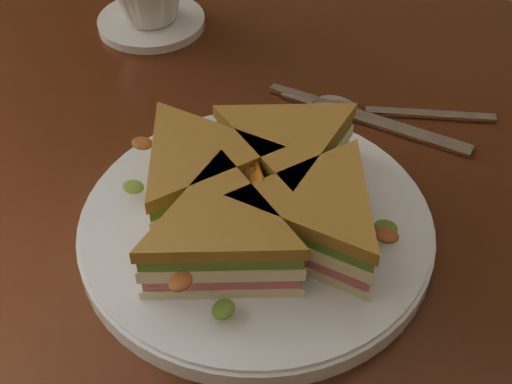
% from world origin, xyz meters
% --- Properties ---
extents(table, '(1.20, 0.80, 0.75)m').
position_xyz_m(table, '(0.00, 0.00, 0.65)').
color(table, black).
rests_on(table, ground).
extents(plate, '(0.30, 0.30, 0.02)m').
position_xyz_m(plate, '(-0.03, -0.10, 0.76)').
color(plate, white).
rests_on(plate, table).
extents(sandwich_wedges, '(0.25, 0.25, 0.06)m').
position_xyz_m(sandwich_wedges, '(-0.03, -0.10, 0.80)').
color(sandwich_wedges, '#FBEFB9').
rests_on(sandwich_wedges, plate).
extents(crisps_mound, '(0.09, 0.09, 0.05)m').
position_xyz_m(crisps_mound, '(-0.03, -0.10, 0.79)').
color(crisps_mound, orange).
rests_on(crisps_mound, plate).
extents(spoon, '(0.17, 0.08, 0.01)m').
position_xyz_m(spoon, '(-0.01, 0.10, 0.75)').
color(spoon, silver).
rests_on(spoon, table).
extents(knife, '(0.22, 0.02, 0.00)m').
position_xyz_m(knife, '(-0.01, 0.09, 0.75)').
color(knife, silver).
rests_on(knife, table).
extents(saucer, '(0.13, 0.13, 0.01)m').
position_xyz_m(saucer, '(-0.29, 0.15, 0.76)').
color(saucer, white).
rests_on(saucer, table).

